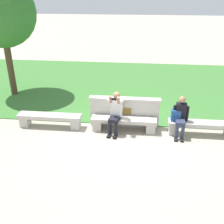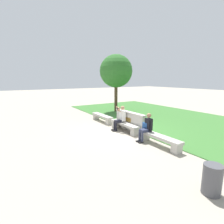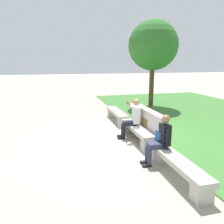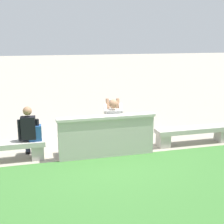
# 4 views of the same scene
# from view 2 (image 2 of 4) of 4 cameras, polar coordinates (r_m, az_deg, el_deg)

# --- Properties ---
(ground_plane) EXTENTS (80.00, 80.00, 0.00)m
(ground_plane) POSITION_cam_2_polar(r_m,az_deg,el_deg) (9.36, 4.04, -6.22)
(ground_plane) COLOR #A89E8C
(grass_strip) EXTENTS (18.96, 8.00, 0.03)m
(grass_strip) POSITION_cam_2_polar(r_m,az_deg,el_deg) (12.37, 20.70, -2.60)
(grass_strip) COLOR #3D7533
(grass_strip) RESTS_ON ground
(bench_main) EXTENTS (2.08, 0.40, 0.45)m
(bench_main) POSITION_cam_2_polar(r_m,az_deg,el_deg) (11.28, -3.25, -1.66)
(bench_main) COLOR #B7B2A8
(bench_main) RESTS_ON ground
(bench_near) EXTENTS (2.08, 0.40, 0.45)m
(bench_near) POSITION_cam_2_polar(r_m,az_deg,el_deg) (9.28, 4.07, -4.43)
(bench_near) COLOR #B7B2A8
(bench_near) RESTS_ON ground
(bench_mid) EXTENTS (2.08, 0.40, 0.45)m
(bench_mid) POSITION_cam_2_polar(r_m,az_deg,el_deg) (7.53, 15.18, -8.44)
(bench_mid) COLOR #B7B2A8
(bench_mid) RESTS_ON ground
(backrest_wall_with_plaque) EXTENTS (2.30, 0.24, 1.01)m
(backrest_wall_with_plaque) POSITION_cam_2_polar(r_m,az_deg,el_deg) (9.42, 5.76, -2.89)
(backrest_wall_with_plaque) COLOR #B7B2A8
(backrest_wall_with_plaque) RESTS_ON ground
(person_photographer) EXTENTS (0.52, 0.77, 1.32)m
(person_photographer) POSITION_cam_2_polar(r_m,az_deg,el_deg) (9.33, 2.79, -1.58)
(person_photographer) COLOR black
(person_photographer) RESTS_ON ground
(person_distant) EXTENTS (0.48, 0.69, 1.26)m
(person_distant) POSITION_cam_2_polar(r_m,az_deg,el_deg) (7.85, 11.24, -4.67)
(person_distant) COLOR black
(person_distant) RESTS_ON ground
(backpack) EXTENTS (0.28, 0.24, 0.43)m
(backpack) POSITION_cam_2_polar(r_m,az_deg,el_deg) (8.01, 11.01, -4.69)
(backpack) COLOR #234C8C
(backpack) RESTS_ON bench_mid
(tree_left_background) EXTENTS (2.66, 2.66, 4.68)m
(tree_left_background) POSITION_cam_2_polar(r_m,az_deg,el_deg) (14.57, 1.33, 13.15)
(tree_left_background) COLOR #4C3826
(tree_left_background) RESTS_ON ground
(trash_bin) EXTENTS (0.44, 0.44, 0.75)m
(trash_bin) POSITION_cam_2_polar(r_m,az_deg,el_deg) (5.07, 29.86, -18.54)
(trash_bin) COLOR #4C4C51
(trash_bin) RESTS_ON ground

